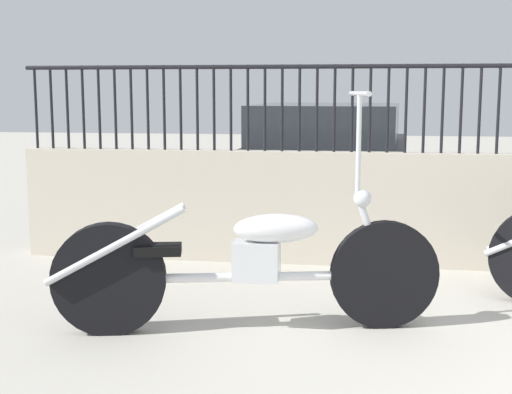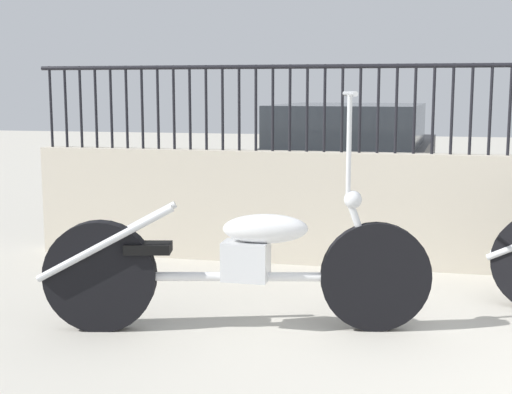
# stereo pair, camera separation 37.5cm
# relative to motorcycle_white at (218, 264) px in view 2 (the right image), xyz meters

# --- Properties ---
(motorcycle_white) EXTENTS (2.38, 0.74, 1.47)m
(motorcycle_white) POSITION_rel_motorcycle_white_xyz_m (0.00, 0.00, 0.00)
(motorcycle_white) COLOR black
(motorcycle_white) RESTS_ON ground_plane
(car_black) EXTENTS (2.13, 4.52, 1.30)m
(car_black) POSITION_rel_motorcycle_white_xyz_m (0.39, 4.73, 0.24)
(car_black) COLOR black
(car_black) RESTS_ON ground_plane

